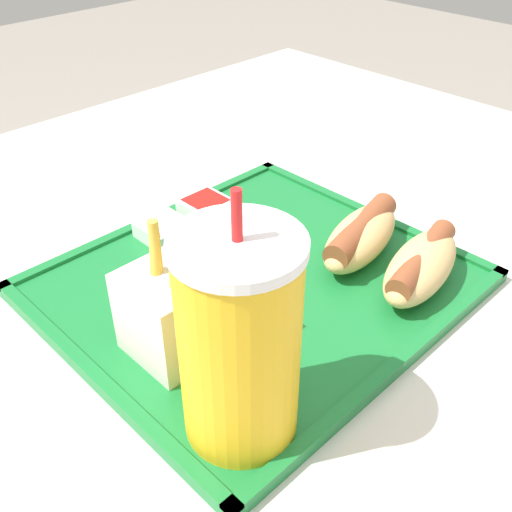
# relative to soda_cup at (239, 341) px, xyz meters

# --- Properties ---
(dining_table) EXTENTS (1.32, 1.14, 0.71)m
(dining_table) POSITION_rel_soda_cup_xyz_m (-0.12, -0.10, -0.45)
(dining_table) COLOR beige
(dining_table) RESTS_ON ground_plane
(food_tray) EXTENTS (0.39, 0.35, 0.01)m
(food_tray) POSITION_rel_soda_cup_xyz_m (-0.13, -0.12, -0.09)
(food_tray) COLOR #197233
(food_tray) RESTS_ON dining_table
(soda_cup) EXTENTS (0.09, 0.09, 0.20)m
(soda_cup) POSITION_rel_soda_cup_xyz_m (0.00, 0.00, 0.00)
(soda_cup) COLOR gold
(soda_cup) RESTS_ON food_tray
(hot_dog_far) EXTENTS (0.14, 0.08, 0.05)m
(hot_dog_far) POSITION_rel_soda_cup_xyz_m (-0.24, -0.00, -0.06)
(hot_dog_far) COLOR #DBB270
(hot_dog_far) RESTS_ON food_tray
(hot_dog_near) EXTENTS (0.14, 0.08, 0.05)m
(hot_dog_near) POSITION_rel_soda_cup_xyz_m (-0.24, -0.08, -0.06)
(hot_dog_near) COLOR #DBB270
(hot_dog_near) RESTS_ON food_tray
(fries_carton) EXTENTS (0.09, 0.07, 0.13)m
(fries_carton) POSITION_rel_soda_cup_xyz_m (-0.03, -0.11, -0.04)
(fries_carton) COLOR silver
(fries_carton) RESTS_ON food_tray
(sauce_cup_mayo) EXTENTS (0.05, 0.05, 0.02)m
(sauce_cup_mayo) POSITION_rel_soda_cup_xyz_m (-0.12, -0.25, -0.08)
(sauce_cup_mayo) COLOR silver
(sauce_cup_mayo) RESTS_ON food_tray
(sauce_cup_ketchup) EXTENTS (0.05, 0.05, 0.02)m
(sauce_cup_ketchup) POSITION_rel_soda_cup_xyz_m (-0.18, -0.26, -0.08)
(sauce_cup_ketchup) COLOR silver
(sauce_cup_ketchup) RESTS_ON food_tray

